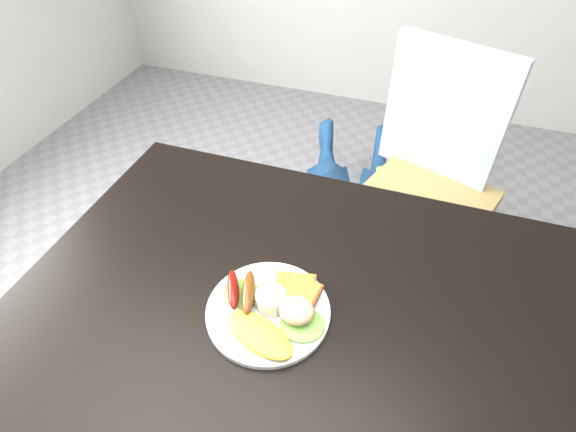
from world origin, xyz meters
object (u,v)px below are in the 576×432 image
Objects in this scene: person at (368,115)px; plate at (268,311)px; dining_chair at (423,203)px; dining_table at (314,309)px.

person reaches higher than plate.
dining_chair is 1.71× the size of plate.
dining_table is 4.98× the size of plate.
person is at bearing 92.93° from dining_table.
dining_chair is at bearing 71.14° from plate.
dining_table is 0.10m from plate.
plate is (-0.27, -0.79, 0.31)m from dining_chair.
dining_table is 0.82m from dining_chair.
dining_chair is (0.19, 0.74, -0.28)m from dining_table.
person is 0.76m from plate.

